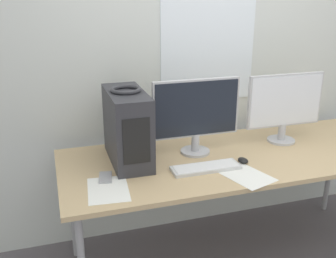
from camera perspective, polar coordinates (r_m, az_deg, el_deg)
name	(u,v)px	position (r m, az deg, el deg)	size (l,w,h in m)	color
wall_back	(207,51)	(2.87, 5.72, 11.20)	(8.00, 0.07, 2.70)	silver
desk	(238,161)	(2.55, 10.08, -4.61)	(2.23, 0.85, 0.78)	tan
pc_tower	(127,127)	(2.35, -5.94, 0.30)	(0.22, 0.50, 0.43)	#2D2D33
headphones	(126,90)	(2.29, -6.14, 5.72)	(0.18, 0.18, 0.02)	#333338
monitor_main	(196,113)	(2.44, 4.11, 2.32)	(0.56, 0.19, 0.48)	#B7B7BC
monitor_right_near	(285,105)	(2.74, 16.57, 3.36)	(0.55, 0.19, 0.47)	#B7B7BC
keyboard	(206,168)	(2.30, 5.49, -5.60)	(0.41, 0.13, 0.02)	silver
mouse	(243,160)	(2.42, 10.82, -4.50)	(0.06, 0.08, 0.03)	black
cell_phone	(105,177)	(2.22, -9.06, -6.96)	(0.09, 0.15, 0.01)	#99999E
paper_sheet_left	(108,189)	(2.10, -8.69, -8.66)	(0.24, 0.31, 0.00)	white
paper_sheet_front	(246,175)	(2.27, 11.24, -6.62)	(0.29, 0.35, 0.00)	white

